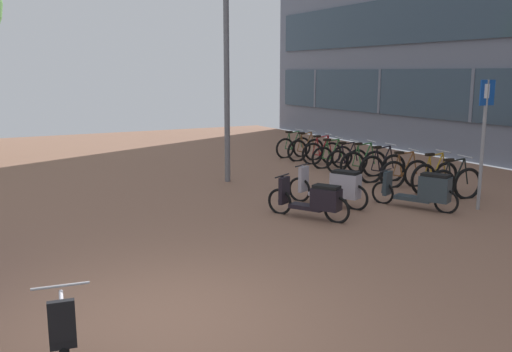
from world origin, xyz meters
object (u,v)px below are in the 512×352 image
at_px(bicycle_rack_01, 434,177).
at_px(bicycle_rack_07, 322,153).
at_px(bicycle_rack_03, 382,168).
at_px(scooter_far, 424,190).
at_px(scooter_near, 335,187).
at_px(bicycle_rack_02, 405,173).
at_px(lamp_post, 227,66).
at_px(bicycle_rack_05, 347,161).
at_px(bicycle_rack_09, 293,147).
at_px(bicycle_rack_04, 363,164).
at_px(bicycle_rack_08, 306,150).
at_px(parking_sign, 484,131).
at_px(bicycle_rack_06, 332,157).
at_px(bicycle_rack_00, 455,184).
at_px(scooter_mid, 314,200).

xyz_separation_m(bicycle_rack_01, bicycle_rack_07, (0.01, 4.58, -0.02)).
distance_m(bicycle_rack_03, scooter_far, 2.88).
bearing_deg(scooter_near, bicycle_rack_02, 16.80).
height_order(bicycle_rack_03, lamp_post, lamp_post).
distance_m(bicycle_rack_05, bicycle_rack_09, 3.05).
relative_size(bicycle_rack_03, bicycle_rack_04, 1.02).
height_order(bicycle_rack_07, bicycle_rack_08, bicycle_rack_08).
xyz_separation_m(bicycle_rack_07, parking_sign, (-0.44, -6.20, 1.27)).
bearing_deg(bicycle_rack_06, bicycle_rack_02, -90.80).
bearing_deg(bicycle_rack_09, bicycle_rack_02, -91.47).
bearing_deg(scooter_far, bicycle_rack_05, 73.40).
height_order(bicycle_rack_01, lamp_post, lamp_post).
relative_size(bicycle_rack_00, bicycle_rack_02, 1.07).
bearing_deg(bicycle_rack_05, bicycle_rack_08, 87.11).
xyz_separation_m(scooter_mid, lamp_post, (0.11, 4.11, 2.54)).
bearing_deg(bicycle_rack_06, bicycle_rack_03, -92.22).
bearing_deg(bicycle_rack_07, scooter_far, -104.25).
distance_m(scooter_mid, lamp_post, 4.84).
bearing_deg(bicycle_rack_00, bicycle_rack_02, 90.79).
relative_size(scooter_near, parking_sign, 0.65).
distance_m(bicycle_rack_05, lamp_post, 4.38).
xyz_separation_m(bicycle_rack_03, bicycle_rack_08, (0.17, 3.81, -0.01)).
height_order(bicycle_rack_02, bicycle_rack_04, bicycle_rack_04).
bearing_deg(bicycle_rack_01, parking_sign, -104.95).
distance_m(bicycle_rack_05, bicycle_rack_06, 0.76).
xyz_separation_m(bicycle_rack_02, bicycle_rack_05, (0.01, 2.29, -0.01)).
bearing_deg(bicycle_rack_07, scooter_near, -121.97).
xyz_separation_m(bicycle_rack_08, scooter_mid, (-3.73, -6.01, 0.03)).
xyz_separation_m(bicycle_rack_02, scooter_near, (-2.67, -0.81, 0.08)).
distance_m(bicycle_rack_02, bicycle_rack_09, 5.34).
xyz_separation_m(bicycle_rack_03, scooter_near, (-2.63, -1.57, 0.07)).
bearing_deg(bicycle_rack_05, bicycle_rack_06, 87.26).
bearing_deg(bicycle_rack_06, scooter_near, -125.16).
bearing_deg(bicycle_rack_02, bicycle_rack_03, 93.45).
distance_m(bicycle_rack_05, scooter_far, 4.34).
xyz_separation_m(bicycle_rack_03, bicycle_rack_04, (0.01, 0.76, -0.00)).
bearing_deg(bicycle_rack_05, bicycle_rack_04, -93.23).
distance_m(bicycle_rack_02, parking_sign, 2.72).
xyz_separation_m(scooter_near, lamp_post, (-0.83, 3.48, 2.50)).
height_order(scooter_mid, scooter_far, scooter_mid).
height_order(bicycle_rack_07, bicycle_rack_09, bicycle_rack_07).
height_order(scooter_near, scooter_mid, scooter_near).
bearing_deg(bicycle_rack_03, lamp_post, 151.03).
relative_size(bicycle_rack_06, bicycle_rack_09, 0.97).
bearing_deg(bicycle_rack_09, scooter_far, -100.76).
distance_m(bicycle_rack_02, bicycle_rack_07, 3.82).
height_order(bicycle_rack_00, bicycle_rack_09, bicycle_rack_00).
bearing_deg(scooter_near, bicycle_rack_07, 58.03).
height_order(bicycle_rack_06, scooter_near, bicycle_rack_06).
xyz_separation_m(bicycle_rack_03, bicycle_rack_05, (0.05, 1.53, -0.02)).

